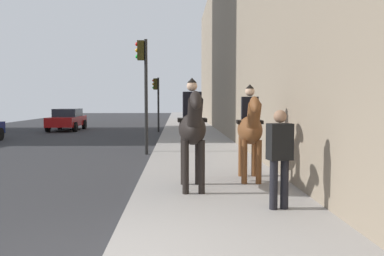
{
  "coord_description": "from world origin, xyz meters",
  "views": [
    {
      "loc": [
        -4.42,
        -0.9,
        1.98
      ],
      "look_at": [
        4.0,
        -1.21,
        1.4
      ],
      "focal_mm": 37.46,
      "sensor_mm": 36.0,
      "label": 1
    }
  ],
  "objects_px": {
    "mounted_horse_near": "(192,127)",
    "car_near_lane": "(67,119)",
    "traffic_light_near_curb": "(144,78)",
    "traffic_light_far_curb": "(157,95)",
    "mounted_horse_far": "(250,128)",
    "pedestrian_greeting": "(280,152)"
  },
  "relations": [
    {
      "from": "car_near_lane",
      "to": "pedestrian_greeting",
      "type": "bearing_deg",
      "value": 23.59
    },
    {
      "from": "pedestrian_greeting",
      "to": "traffic_light_near_curb",
      "type": "height_order",
      "value": "traffic_light_near_curb"
    },
    {
      "from": "mounted_horse_near",
      "to": "traffic_light_far_curb",
      "type": "relative_size",
      "value": 0.68
    },
    {
      "from": "mounted_horse_near",
      "to": "car_near_lane",
      "type": "height_order",
      "value": "mounted_horse_near"
    },
    {
      "from": "mounted_horse_far",
      "to": "car_near_lane",
      "type": "relative_size",
      "value": 0.53
    },
    {
      "from": "traffic_light_far_curb",
      "to": "traffic_light_near_curb",
      "type": "bearing_deg",
      "value": -179.66
    },
    {
      "from": "traffic_light_far_curb",
      "to": "pedestrian_greeting",
      "type": "bearing_deg",
      "value": -170.75
    },
    {
      "from": "pedestrian_greeting",
      "to": "mounted_horse_near",
      "type": "bearing_deg",
      "value": 31.76
    },
    {
      "from": "mounted_horse_far",
      "to": "traffic_light_far_curb",
      "type": "relative_size",
      "value": 0.66
    },
    {
      "from": "pedestrian_greeting",
      "to": "traffic_light_far_curb",
      "type": "height_order",
      "value": "traffic_light_far_curb"
    },
    {
      "from": "traffic_light_near_curb",
      "to": "traffic_light_far_curb",
      "type": "height_order",
      "value": "traffic_light_near_curb"
    },
    {
      "from": "mounted_horse_far",
      "to": "pedestrian_greeting",
      "type": "relative_size",
      "value": 1.32
    },
    {
      "from": "traffic_light_far_curb",
      "to": "mounted_horse_near",
      "type": "bearing_deg",
      "value": -174.65
    },
    {
      "from": "traffic_light_near_curb",
      "to": "mounted_horse_near",
      "type": "bearing_deg",
      "value": -166.54
    },
    {
      "from": "mounted_horse_far",
      "to": "pedestrian_greeting",
      "type": "height_order",
      "value": "mounted_horse_far"
    },
    {
      "from": "mounted_horse_far",
      "to": "traffic_light_far_curb",
      "type": "height_order",
      "value": "traffic_light_far_curb"
    },
    {
      "from": "traffic_light_near_curb",
      "to": "pedestrian_greeting",
      "type": "bearing_deg",
      "value": -159.58
    },
    {
      "from": "pedestrian_greeting",
      "to": "car_near_lane",
      "type": "distance_m",
      "value": 22.2
    },
    {
      "from": "pedestrian_greeting",
      "to": "car_near_lane",
      "type": "xyz_separation_m",
      "value": [
        20.25,
        9.09,
        -0.35
      ]
    },
    {
      "from": "mounted_horse_near",
      "to": "car_near_lane",
      "type": "relative_size",
      "value": 0.55
    },
    {
      "from": "mounted_horse_far",
      "to": "traffic_light_near_curb",
      "type": "distance_m",
      "value": 6.35
    },
    {
      "from": "pedestrian_greeting",
      "to": "car_near_lane",
      "type": "height_order",
      "value": "pedestrian_greeting"
    }
  ]
}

